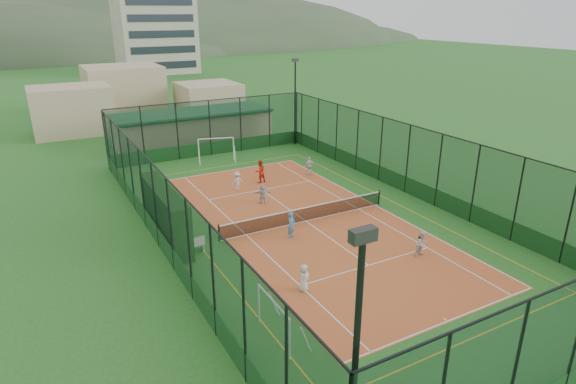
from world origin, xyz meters
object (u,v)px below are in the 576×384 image
Objects in this scene: child_far_left at (237,181)px; child_far_right at (309,166)px; futsal_goal_far at (216,150)px; child_near_left at (304,278)px; white_bench at (189,246)px; clubhouse at (193,127)px; futsal_goal_near at (273,320)px; coach at (260,171)px; child_far_back at (262,194)px; floodlight_ne at (295,102)px; child_near_mid at (291,225)px; child_near_right at (422,244)px.

child_far_left is 0.91× the size of child_far_right.
futsal_goal_far is 2.31× the size of child_near_left.
white_bench is 1.30× the size of child_near_left.
clubhouse is 10.79× the size of child_far_left.
child_far_right is (11.95, 17.03, -0.12)m from futsal_goal_near.
child_far_back is at bearing 56.37° from coach.
floodlight_ne is 10.23m from child_far_right.
white_bench is 8.24m from child_far_back.
floodlight_ne is at bearing 25.69° from child_near_mid.
child_far_left is at bearing 4.47° from child_far_right.
futsal_goal_near is (-7.08, -31.35, -0.67)m from clubhouse.
child_near_left is (-3.92, -21.82, -0.32)m from futsal_goal_far.
child_far_right is at bearing -71.20° from clubhouse.
child_far_back is at bearing 31.16° from white_bench.
floodlight_ne is 24.10m from white_bench.
clubhouse reaches higher than child_far_right.
clubhouse is 7.05m from futsal_goal_far.
clubhouse reaches higher than child_near_mid.
child_near_right is (5.06, -5.29, -0.08)m from child_near_mid.
child_near_left is 0.88× the size of child_far_right.
child_near_left is 0.77× the size of coach.
child_far_left is (5.50, 16.59, -0.19)m from futsal_goal_near.
floodlight_ne is at bearing 42.62° from white_bench.
floodlight_ne is at bearing -30.64° from futsal_goal_near.
child_near_right is at bearing -103.10° from floodlight_ne.
child_far_left is (6.23, 7.92, 0.22)m from white_bench.
child_near_right is 14.90m from child_far_left.
clubhouse is 11.20× the size of child_far_back.
clubhouse is 29.15m from child_near_left.
futsal_goal_far is at bearing 47.23° from child_near_left.
futsal_goal_near is 25.27m from futsal_goal_far.
futsal_goal_far is 10.96m from child_far_back.
white_bench is 10.08m from child_far_left.
futsal_goal_near is at bearing -89.43° from futsal_goal_far.
floodlight_ne is at bearing 26.65° from futsal_goal_far.
child_far_left is 0.79× the size of coach.
child_near_mid is 11.51m from child_far_right.
futsal_goal_far is (7.55, 15.66, 0.52)m from white_bench.
child_far_back is at bearing 41.46° from child_near_left.
child_near_mid is at bearing -12.80° from white_bench.
child_near_mid is at bearing -79.54° from futsal_goal_far.
child_far_back is at bearing -93.36° from clubhouse.
floodlight_ne is 5.79× the size of child_near_right.
white_bench is 17.39m from futsal_goal_far.
clubhouse is at bearing -12.23° from futsal_goal_near.
child_near_mid is at bearing 54.31° from child_far_right.
coach is at bearing -163.94° from child_far_left.
coach is (7.72, 17.33, -0.01)m from futsal_goal_near.
child_far_back is (0.52, -3.19, -0.03)m from child_far_left.
floodlight_ne reaches higher than child_far_right.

